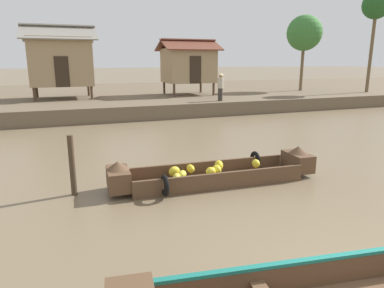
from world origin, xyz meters
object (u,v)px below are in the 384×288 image
stilt_house_left (61,61)px  palm_tree_far (376,7)px  vendor_person (220,85)px  mooring_post (72,166)px  stilt_house_mid_left (188,65)px  palm_tree_near (304,33)px  banana_boat (214,173)px

stilt_house_left → palm_tree_far: (21.86, -3.34, 3.81)m
vendor_person → mooring_post: size_ratio=1.12×
stilt_house_mid_left → palm_tree_near: (9.71, 0.08, 2.35)m
palm_tree_far → vendor_person: palm_tree_far is taller
stilt_house_left → palm_tree_far: bearing=-8.7°
palm_tree_near → palm_tree_far: 5.17m
stilt_house_left → palm_tree_near: 18.20m
stilt_house_left → mooring_post: stilt_house_left is taller
stilt_house_left → palm_tree_far: 22.44m
banana_boat → stilt_house_mid_left: stilt_house_mid_left is taller
palm_tree_far → vendor_person: (-13.06, -1.43, -5.24)m
banana_boat → vendor_person: 12.31m
stilt_house_left → palm_tree_far: palm_tree_far is taller
palm_tree_far → mooring_post: bearing=-151.2°
stilt_house_left → banana_boat: bearing=-77.5°
stilt_house_left → vendor_person: size_ratio=2.72×
banana_boat → stilt_house_mid_left: 16.39m
vendor_person → palm_tree_far: bearing=6.3°
mooring_post → palm_tree_far: bearing=28.8°
banana_boat → stilt_house_left: (-3.49, 15.77, 2.91)m
banana_boat → palm_tree_far: (18.38, 12.44, 6.72)m
stilt_house_mid_left → palm_tree_far: palm_tree_far is taller
stilt_house_mid_left → palm_tree_near: size_ratio=0.68×
palm_tree_far → palm_tree_near: bearing=141.0°
stilt_house_left → palm_tree_near: size_ratio=0.77×
stilt_house_left → mooring_post: bearing=-90.2°
banana_boat → vendor_person: size_ratio=3.40×
stilt_house_left → palm_tree_near: (18.08, -0.27, 2.09)m
banana_boat → mooring_post: size_ratio=3.82×
banana_boat → palm_tree_far: palm_tree_far is taller
stilt_house_mid_left → palm_tree_near: bearing=0.5°
stilt_house_left → palm_tree_near: bearing=-0.9°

